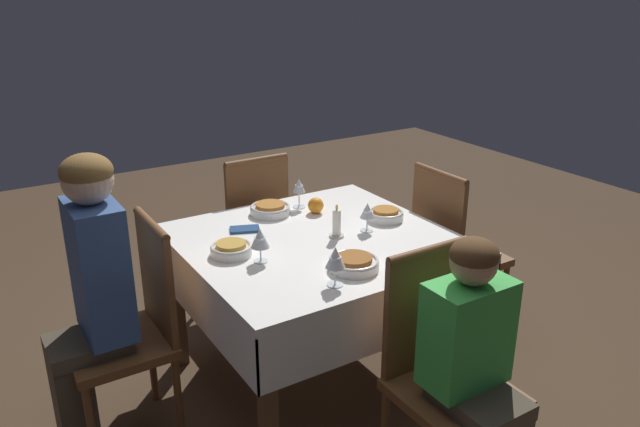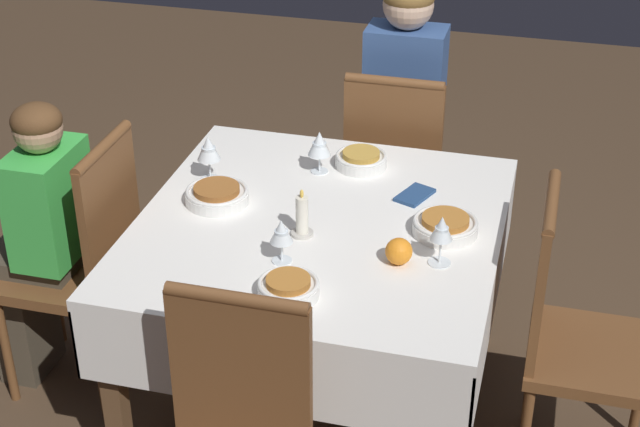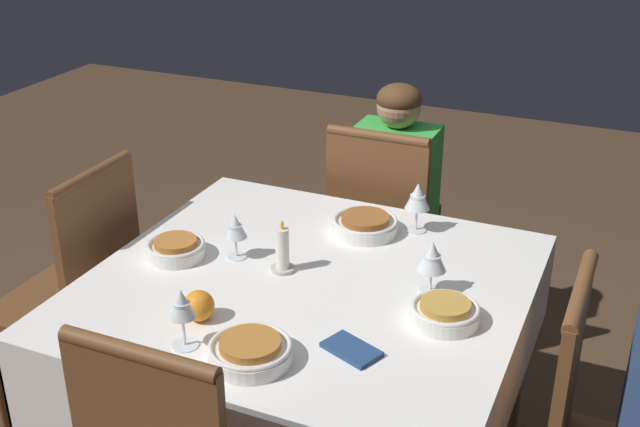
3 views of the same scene
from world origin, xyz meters
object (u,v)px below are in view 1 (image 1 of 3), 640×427
at_px(wine_glass_east, 260,239).
at_px(bowl_west, 386,214).
at_px(chair_west, 451,246).
at_px(candle_centerpiece, 337,225).
at_px(dining_table, 317,257).
at_px(bowl_north, 354,263).
at_px(wine_glass_north, 335,258).
at_px(person_adult_denim, 90,292).
at_px(bowl_south, 270,209).
at_px(bowl_east, 231,249).
at_px(person_child_green, 476,374).
at_px(orange_fruit, 316,205).
at_px(napkin_red_folded, 245,229).
at_px(wine_glass_west, 367,212).
at_px(chair_east, 134,323).
at_px(chair_north, 442,365).
at_px(wine_glass_south, 299,187).
at_px(chair_south, 250,227).

bearing_deg(wine_glass_east, bowl_west, -171.84).
height_order(chair_west, candle_centerpiece, chair_west).
relative_size(bowl_west, candle_centerpiece, 1.10).
distance_m(dining_table, wine_glass_east, 0.39).
xyz_separation_m(bowl_north, wine_glass_north, (0.14, 0.08, 0.08)).
xyz_separation_m(person_adult_denim, bowl_south, (-0.95, -0.29, 0.07)).
height_order(wine_glass_east, wine_glass_north, wine_glass_north).
relative_size(person_adult_denim, bowl_east, 7.14).
height_order(person_child_green, orange_fruit, person_child_green).
relative_size(bowl_east, napkin_red_folded, 1.13).
bearing_deg(napkin_red_folded, dining_table, 132.26).
height_order(chair_west, bowl_north, chair_west).
xyz_separation_m(chair_west, candle_centerpiece, (0.74, 0.01, 0.29)).
distance_m(person_child_green, bowl_south, 1.37).
height_order(bowl_north, orange_fruit, orange_fruit).
xyz_separation_m(person_adult_denim, candle_centerpiece, (-1.07, 0.12, 0.10)).
bearing_deg(wine_glass_west, chair_east, -7.45).
xyz_separation_m(chair_east, chair_north, (-0.88, 0.90, 0.00)).
height_order(person_adult_denim, wine_glass_north, person_adult_denim).
relative_size(chair_west, bowl_west, 5.62).
bearing_deg(napkin_red_folded, bowl_north, 107.87).
height_order(chair_north, wine_glass_north, chair_north).
bearing_deg(bowl_east, wine_glass_south, -146.78).
xyz_separation_m(wine_glass_east, napkin_red_folded, (-0.09, -0.34, -0.10)).
distance_m(bowl_east, bowl_north, 0.53).
bearing_deg(chair_north, orange_fruit, 83.61).
relative_size(person_adult_denim, bowl_north, 6.15).
bearing_deg(wine_glass_north, bowl_east, -64.60).
distance_m(bowl_north, orange_fruit, 0.67).
relative_size(chair_west, wine_glass_east, 6.44).
distance_m(dining_table, bowl_west, 0.43).
xyz_separation_m(chair_east, wine_glass_south, (-0.97, -0.30, 0.34)).
height_order(chair_south, candle_centerpiece, chair_south).
distance_m(chair_north, bowl_east, 0.99).
distance_m(bowl_north, wine_glass_west, 0.42).
height_order(wine_glass_south, bowl_west, wine_glass_south).
bearing_deg(wine_glass_east, bowl_north, 137.32).
bearing_deg(wine_glass_north, person_adult_denim, -32.91).
relative_size(person_adult_denim, bowl_south, 6.31).
distance_m(wine_glass_east, bowl_south, 0.56).
xyz_separation_m(chair_south, person_child_green, (-0.00, 1.77, 0.06)).
xyz_separation_m(wine_glass_north, bowl_west, (-0.59, -0.45, -0.08)).
relative_size(dining_table, person_child_green, 1.10).
bearing_deg(person_adult_denim, wine_glass_south, 105.17).
bearing_deg(orange_fruit, bowl_north, 71.77).
xyz_separation_m(chair_west, bowl_north, (0.87, 0.33, 0.25)).
xyz_separation_m(chair_north, napkin_red_folded, (0.28, -1.06, 0.23)).
height_order(chair_south, bowl_north, chair_south).
bearing_deg(bowl_east, candle_centerpiece, 171.52).
relative_size(person_adult_denim, orange_fruit, 15.89).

